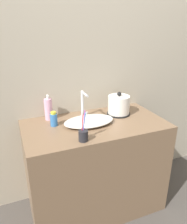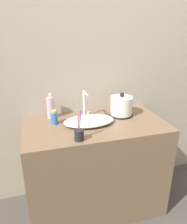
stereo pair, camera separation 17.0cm
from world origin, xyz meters
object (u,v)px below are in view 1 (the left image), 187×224
(faucet, at_px, (83,103))
(toothbrush_cup, at_px, (83,135))
(electric_kettle, at_px, (119,106))
(shampoo_bottle, at_px, (54,119))
(lotion_bottle, at_px, (48,109))

(faucet, distance_m, toothbrush_cup, 0.41)
(faucet, xyz_separation_m, electric_kettle, (0.31, -0.04, -0.05))
(electric_kettle, distance_m, shampoo_bottle, 0.58)
(shampoo_bottle, bearing_deg, electric_kettle, 2.13)
(electric_kettle, bearing_deg, toothbrush_cup, -143.24)
(shampoo_bottle, bearing_deg, toothbrush_cup, -67.05)
(electric_kettle, bearing_deg, shampoo_bottle, -177.87)
(toothbrush_cup, xyz_separation_m, shampoo_bottle, (-0.13, 0.31, 0.01))
(toothbrush_cup, bearing_deg, faucet, 70.08)
(faucet, relative_size, shampoo_bottle, 2.00)
(faucet, bearing_deg, lotion_bottle, 165.36)
(lotion_bottle, bearing_deg, toothbrush_cup, -72.26)
(toothbrush_cup, xyz_separation_m, lotion_bottle, (-0.14, 0.45, 0.05))
(electric_kettle, height_order, shampoo_bottle, electric_kettle)
(electric_kettle, height_order, lotion_bottle, lotion_bottle)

